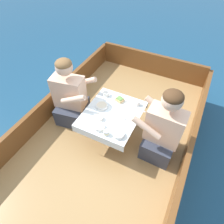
% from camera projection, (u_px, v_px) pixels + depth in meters
% --- Properties ---
extents(ground_plane, '(60.00, 60.00, 0.00)m').
position_uv_depth(ground_plane, '(113.00, 146.00, 2.98)').
color(ground_plane, navy).
extents(boat_deck, '(1.99, 3.16, 0.35)m').
position_uv_depth(boat_deck, '(113.00, 139.00, 2.86)').
color(boat_deck, '#A87F4C').
rests_on(boat_deck, ground_plane).
extents(gunwale_port, '(0.06, 3.16, 0.33)m').
position_uv_depth(gunwale_port, '(55.00, 101.00, 2.91)').
color(gunwale_port, brown).
rests_on(gunwale_port, boat_deck).
extents(gunwale_starboard, '(0.06, 3.16, 0.33)m').
position_uv_depth(gunwale_starboard, '(188.00, 152.00, 2.31)').
color(gunwale_starboard, brown).
rests_on(gunwale_starboard, boat_deck).
extents(bow_coaming, '(1.87, 0.06, 0.37)m').
position_uv_depth(bow_coaming, '(152.00, 63.00, 3.56)').
color(bow_coaming, brown).
rests_on(bow_coaming, boat_deck).
extents(cockpit_table, '(0.66, 0.76, 0.40)m').
position_uv_depth(cockpit_table, '(112.00, 116.00, 2.44)').
color(cockpit_table, '#B2B2B7').
rests_on(cockpit_table, boat_deck).
extents(person_port, '(0.57, 0.51, 0.95)m').
position_uv_depth(person_port, '(70.00, 97.00, 2.64)').
color(person_port, '#333847').
rests_on(person_port, boat_deck).
extents(person_starboard, '(0.53, 0.45, 0.97)m').
position_uv_depth(person_starboard, '(163.00, 131.00, 2.24)').
color(person_starboard, '#333847').
rests_on(person_starboard, boat_deck).
extents(plate_sandwich, '(0.19, 0.19, 0.01)m').
position_uv_depth(plate_sandwich, '(120.00, 101.00, 2.55)').
color(plate_sandwich, white).
rests_on(plate_sandwich, cockpit_table).
extents(plate_bread, '(0.18, 0.18, 0.01)m').
position_uv_depth(plate_bread, '(119.00, 116.00, 2.37)').
color(plate_bread, white).
rests_on(plate_bread, cockpit_table).
extents(sandwich, '(0.11, 0.10, 0.05)m').
position_uv_depth(sandwich, '(120.00, 99.00, 2.53)').
color(sandwich, tan).
rests_on(sandwich, plate_sandwich).
extents(bowl_port_near, '(0.13, 0.13, 0.04)m').
position_uv_depth(bowl_port_near, '(118.00, 134.00, 2.16)').
color(bowl_port_near, white).
rests_on(bowl_port_near, cockpit_table).
extents(bowl_starboard_near, '(0.14, 0.14, 0.04)m').
position_uv_depth(bowl_starboard_near, '(102.00, 106.00, 2.47)').
color(bowl_starboard_near, white).
rests_on(bowl_starboard_near, cockpit_table).
extents(bowl_center_far, '(0.13, 0.13, 0.04)m').
position_uv_depth(bowl_center_far, '(99.00, 127.00, 2.23)').
color(bowl_center_far, white).
rests_on(bowl_center_far, cockpit_table).
extents(bowl_port_far, '(0.11, 0.11, 0.04)m').
position_uv_depth(bowl_port_far, '(98.00, 118.00, 2.33)').
color(bowl_port_far, white).
rests_on(bowl_port_far, cockpit_table).
extents(coffee_cup_port, '(0.10, 0.07, 0.06)m').
position_uv_depth(coffee_cup_port, '(106.00, 94.00, 2.61)').
color(coffee_cup_port, white).
rests_on(coffee_cup_port, cockpit_table).
extents(coffee_cup_starboard, '(0.10, 0.07, 0.06)m').
position_uv_depth(coffee_cup_starboard, '(137.00, 103.00, 2.49)').
color(coffee_cup_starboard, white).
rests_on(coffee_cup_starboard, cockpit_table).
extents(tin_can, '(0.07, 0.07, 0.05)m').
position_uv_depth(tin_can, '(106.00, 133.00, 2.17)').
color(tin_can, silver).
rests_on(tin_can, cockpit_table).
extents(utensil_spoon_center, '(0.15, 0.10, 0.01)m').
position_uv_depth(utensil_spoon_center, '(141.00, 112.00, 2.42)').
color(utensil_spoon_center, silver).
rests_on(utensil_spoon_center, cockpit_table).
extents(utensil_knife_port, '(0.06, 0.17, 0.00)m').
position_uv_depth(utensil_knife_port, '(131.00, 120.00, 2.33)').
color(utensil_knife_port, silver).
rests_on(utensil_knife_port, cockpit_table).
extents(utensil_spoon_starboard, '(0.17, 0.06, 0.01)m').
position_uv_depth(utensil_spoon_starboard, '(128.00, 112.00, 2.42)').
color(utensil_spoon_starboard, silver).
rests_on(utensil_spoon_starboard, cockpit_table).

